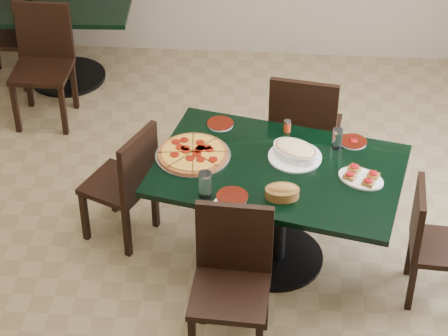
# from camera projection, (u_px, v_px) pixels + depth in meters

# --- Properties ---
(floor) EXTENTS (5.50, 5.50, 0.00)m
(floor) POSITION_uv_depth(u_px,v_px,m) (235.00, 256.00, 5.80)
(floor) COLOR olive
(floor) RESTS_ON ground
(main_table) EXTENTS (1.67, 1.27, 0.75)m
(main_table) POSITION_uv_depth(u_px,v_px,m) (278.00, 191.00, 5.43)
(main_table) COLOR black
(main_table) RESTS_ON floor
(back_table) EXTENTS (1.24, 0.93, 0.75)m
(back_table) POSITION_uv_depth(u_px,v_px,m) (62.00, 24.00, 7.31)
(back_table) COLOR black
(back_table) RESTS_ON floor
(chair_far) EXTENTS (0.53, 0.53, 0.99)m
(chair_far) POSITION_uv_depth(u_px,v_px,m) (304.00, 127.00, 6.02)
(chair_far) COLOR black
(chair_far) RESTS_ON floor
(chair_near) EXTENTS (0.46, 0.46, 0.93)m
(chair_near) POSITION_uv_depth(u_px,v_px,m) (232.00, 274.00, 4.91)
(chair_near) COLOR black
(chair_near) RESTS_ON floor
(chair_right) EXTENTS (0.40, 0.40, 0.80)m
(chair_right) POSITION_uv_depth(u_px,v_px,m) (431.00, 239.00, 5.26)
(chair_right) COLOR black
(chair_right) RESTS_ON floor
(chair_left) EXTENTS (0.53, 0.53, 0.86)m
(chair_left) POSITION_uv_depth(u_px,v_px,m) (127.00, 180.00, 5.68)
(chair_left) COLOR black
(chair_left) RESTS_ON floor
(back_chair_near) EXTENTS (0.45, 0.45, 0.94)m
(back_chair_near) POSITION_uv_depth(u_px,v_px,m) (43.00, 57.00, 6.86)
(back_chair_near) COLOR black
(back_chair_near) RESTS_ON floor
(back_chair_left) EXTENTS (0.41, 0.41, 0.87)m
(back_chair_left) POSITION_uv_depth(u_px,v_px,m) (14.00, 30.00, 7.31)
(back_chair_left) COLOR black
(back_chair_left) RESTS_ON floor
(pepperoni_pizza) EXTENTS (0.47, 0.47, 0.04)m
(pepperoni_pizza) POSITION_uv_depth(u_px,v_px,m) (193.00, 154.00, 5.41)
(pepperoni_pizza) COLOR #BBBCC2
(pepperoni_pizza) RESTS_ON main_table
(lasagna_casserole) EXTENTS (0.36, 0.33, 0.09)m
(lasagna_casserole) POSITION_uv_depth(u_px,v_px,m) (295.00, 152.00, 5.38)
(lasagna_casserole) COLOR white
(lasagna_casserole) RESTS_ON main_table
(bread_basket) EXTENTS (0.21, 0.15, 0.09)m
(bread_basket) POSITION_uv_depth(u_px,v_px,m) (282.00, 192.00, 5.08)
(bread_basket) COLOR brown
(bread_basket) RESTS_ON main_table
(bruschetta_platter) EXTENTS (0.35, 0.31, 0.05)m
(bruschetta_platter) POSITION_uv_depth(u_px,v_px,m) (361.00, 176.00, 5.22)
(bruschetta_platter) COLOR white
(bruschetta_platter) RESTS_ON main_table
(side_plate_near) EXTENTS (0.19, 0.19, 0.02)m
(side_plate_near) POSITION_uv_depth(u_px,v_px,m) (232.00, 197.00, 5.09)
(side_plate_near) COLOR white
(side_plate_near) RESTS_ON main_table
(side_plate_far_r) EXTENTS (0.17, 0.17, 0.03)m
(side_plate_far_r) POSITION_uv_depth(u_px,v_px,m) (353.00, 142.00, 5.53)
(side_plate_far_r) COLOR white
(side_plate_far_r) RESTS_ON main_table
(side_plate_far_l) EXTENTS (0.17, 0.17, 0.02)m
(side_plate_far_l) POSITION_uv_depth(u_px,v_px,m) (220.00, 124.00, 5.70)
(side_plate_far_l) COLOR white
(side_plate_far_l) RESTS_ON main_table
(napkin_setting) EXTENTS (0.19, 0.19, 0.01)m
(napkin_setting) POSITION_uv_depth(u_px,v_px,m) (228.00, 201.00, 5.07)
(napkin_setting) COLOR white
(napkin_setting) RESTS_ON main_table
(water_glass_a) EXTENTS (0.06, 0.06, 0.14)m
(water_glass_a) POSITION_uv_depth(u_px,v_px,m) (337.00, 139.00, 5.46)
(water_glass_a) COLOR white
(water_glass_a) RESTS_ON main_table
(water_glass_b) EXTENTS (0.08, 0.08, 0.17)m
(water_glass_b) POSITION_uv_depth(u_px,v_px,m) (205.00, 185.00, 5.06)
(water_glass_b) COLOR white
(water_glass_b) RESTS_ON main_table
(pepper_shaker) EXTENTS (0.05, 0.05, 0.08)m
(pepper_shaker) POSITION_uv_depth(u_px,v_px,m) (287.00, 126.00, 5.62)
(pepper_shaker) COLOR #C43D14
(pepper_shaker) RESTS_ON main_table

